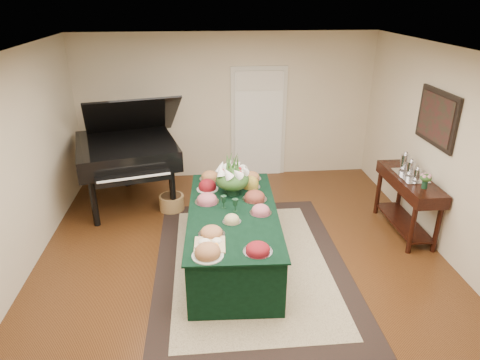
{
  "coord_description": "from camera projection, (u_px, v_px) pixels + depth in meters",
  "views": [
    {
      "loc": [
        -0.48,
        -4.83,
        3.32
      ],
      "look_at": [
        0.0,
        0.3,
        1.05
      ],
      "focal_mm": 32.0,
      "sensor_mm": 36.0,
      "label": 1
    }
  ],
  "objects": [
    {
      "name": "ground",
      "position": [
        242.0,
        260.0,
        5.78
      ],
      "size": [
        6.0,
        6.0,
        0.0
      ],
      "primitive_type": "plane",
      "color": "black",
      "rests_on": "ground"
    },
    {
      "name": "area_rug",
      "position": [
        251.0,
        264.0,
        5.69
      ],
      "size": [
        2.5,
        3.49,
        0.01
      ],
      "color": "black",
      "rests_on": "ground"
    },
    {
      "name": "kitchen_doorway",
      "position": [
        258.0,
        124.0,
        8.12
      ],
      "size": [
        1.05,
        0.07,
        2.1
      ],
      "color": "beige",
      "rests_on": "ground"
    },
    {
      "name": "buffet_table",
      "position": [
        233.0,
        236.0,
        5.63
      ],
      "size": [
        1.24,
        2.45,
        0.75
      ],
      "color": "black",
      "rests_on": "ground"
    },
    {
      "name": "food_platters",
      "position": [
        230.0,
        201.0,
        5.61
      ],
      "size": [
        1.02,
        2.36,
        0.13
      ],
      "color": "silver",
      "rests_on": "buffet_table"
    },
    {
      "name": "cutting_board",
      "position": [
        210.0,
        242.0,
        4.72
      ],
      "size": [
        0.36,
        0.36,
        0.1
      ],
      "color": "tan",
      "rests_on": "buffet_table"
    },
    {
      "name": "green_goblets",
      "position": [
        229.0,
        203.0,
        5.46
      ],
      "size": [
        0.22,
        0.18,
        0.18
      ],
      "color": "#13301D",
      "rests_on": "buffet_table"
    },
    {
      "name": "floral_centerpiece",
      "position": [
        233.0,
        175.0,
        5.82
      ],
      "size": [
        0.47,
        0.47,
        0.47
      ],
      "color": "#13301D",
      "rests_on": "buffet_table"
    },
    {
      "name": "grand_piano",
      "position": [
        127.0,
        150.0,
        7.0
      ],
      "size": [
        1.91,
        2.13,
        1.87
      ],
      "color": "black",
      "rests_on": "ground"
    },
    {
      "name": "wicker_basket",
      "position": [
        172.0,
        203.0,
        7.07
      ],
      "size": [
        0.4,
        0.4,
        0.25
      ],
      "primitive_type": "cylinder",
      "color": "olive",
      "rests_on": "ground"
    },
    {
      "name": "mahogany_sideboard",
      "position": [
        409.0,
        189.0,
        6.22
      ],
      "size": [
        0.45,
        1.39,
        0.88
      ],
      "color": "black",
      "rests_on": "ground"
    },
    {
      "name": "tea_service",
      "position": [
        410.0,
        168.0,
        6.15
      ],
      "size": [
        0.34,
        0.58,
        0.3
      ],
      "color": "silver",
      "rests_on": "mahogany_sideboard"
    },
    {
      "name": "pink_bouquet",
      "position": [
        426.0,
        178.0,
        5.73
      ],
      "size": [
        0.17,
        0.17,
        0.22
      ],
      "color": "#13301D",
      "rests_on": "mahogany_sideboard"
    },
    {
      "name": "wall_painting",
      "position": [
        437.0,
        118.0,
        5.81
      ],
      "size": [
        0.05,
        0.95,
        0.75
      ],
      "color": "black",
      "rests_on": "ground"
    }
  ]
}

